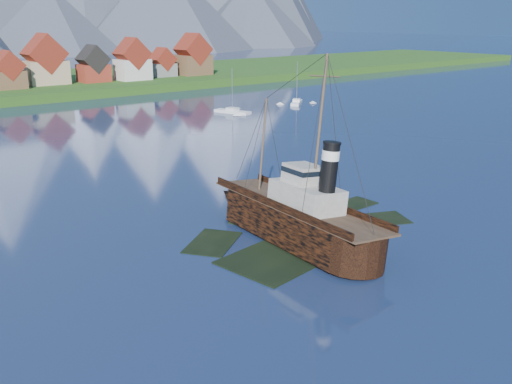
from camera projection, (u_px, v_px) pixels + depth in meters
ground at (302, 239)px, 68.67m from camera, size 1400.00×1400.00×0.00m
shoal at (301, 234)px, 71.43m from camera, size 31.71×21.24×1.14m
tugboat_wreck at (286, 214)px, 68.49m from camera, size 6.81×29.32×23.24m
sailboat_d at (297, 103)px, 173.84m from camera, size 9.04×8.05×13.26m
sailboat_e at (233, 112)px, 157.53m from camera, size 5.74×11.24×12.67m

